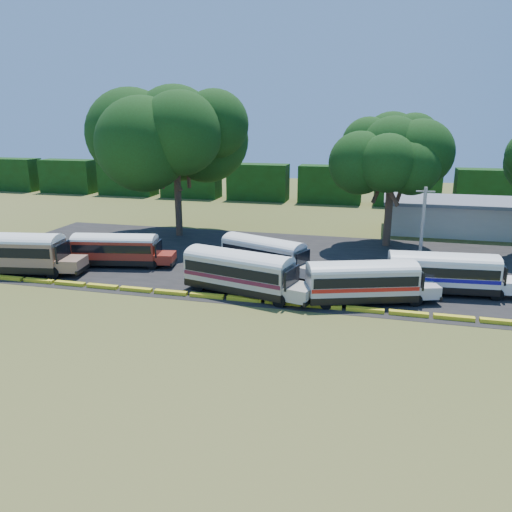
% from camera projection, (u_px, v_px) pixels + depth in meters
% --- Properties ---
extents(ground, '(160.00, 160.00, 0.00)m').
position_uv_depth(ground, '(260.00, 307.00, 36.61)').
color(ground, '#434F1A').
rests_on(ground, ground).
extents(asphalt_strip, '(64.00, 24.00, 0.02)m').
position_uv_depth(asphalt_strip, '(300.00, 263.00, 47.58)').
color(asphalt_strip, black).
rests_on(asphalt_strip, ground).
extents(curb, '(53.70, 0.45, 0.30)m').
position_uv_depth(curb, '(263.00, 301.00, 37.50)').
color(curb, yellow).
rests_on(curb, ground).
extents(terminal_building, '(19.00, 9.00, 4.00)m').
position_uv_depth(terminal_building, '(465.00, 216.00, 59.87)').
color(terminal_building, beige).
rests_on(terminal_building, ground).
extents(treeline_backdrop, '(130.00, 4.00, 6.00)m').
position_uv_depth(treeline_backdrop, '(330.00, 184.00, 80.65)').
color(treeline_backdrop, black).
rests_on(treeline_backdrop, ground).
extents(bus_beige, '(11.55, 4.47, 3.70)m').
position_uv_depth(bus_beige, '(13.00, 251.00, 43.94)').
color(bus_beige, black).
rests_on(bus_beige, ground).
extents(bus_red, '(9.69, 3.95, 3.10)m').
position_uv_depth(bus_red, '(118.00, 248.00, 46.31)').
color(bus_red, black).
rests_on(bus_red, ground).
extents(bus_cream_west, '(10.92, 5.17, 3.49)m').
position_uv_depth(bus_cream_west, '(241.00, 270.00, 38.86)').
color(bus_cream_west, black).
rests_on(bus_cream_west, ground).
extents(bus_cream_east, '(9.71, 5.70, 3.13)m').
position_uv_depth(bus_cream_east, '(265.00, 253.00, 44.67)').
color(bus_cream_east, black).
rests_on(bus_cream_east, ground).
extents(bus_white_red, '(10.13, 5.48, 3.25)m').
position_uv_depth(bus_white_red, '(364.00, 280.00, 37.00)').
color(bus_white_red, black).
rests_on(bus_white_red, ground).
extents(bus_white_blue, '(10.22, 3.31, 3.30)m').
position_uv_depth(bus_white_blue, '(445.00, 271.00, 39.02)').
color(bus_white_blue, black).
rests_on(bus_white_blue, ground).
extents(tree_west, '(13.38, 13.38, 17.04)m').
position_uv_depth(tree_west, '(175.00, 130.00, 55.79)').
color(tree_west, '#3D2A1E').
rests_on(tree_west, ground).
extents(tree_center, '(9.22, 9.22, 13.67)m').
position_uv_depth(tree_center, '(393.00, 150.00, 51.57)').
color(tree_center, '#3D2A1E').
rests_on(tree_center, ground).
extents(utility_pole, '(1.60, 0.30, 7.63)m').
position_uv_depth(utility_pole, '(422.00, 229.00, 44.21)').
color(utility_pole, gray).
rests_on(utility_pole, ground).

